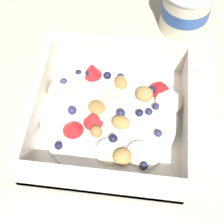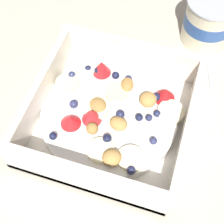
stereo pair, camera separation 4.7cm
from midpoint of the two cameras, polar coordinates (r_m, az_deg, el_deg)
The scene contains 4 objects.
ground_plane at distance 0.49m, azimuth 1.71°, elevation -3.40°, with size 2.40×2.40×0.00m, color beige.
fruit_bowl at distance 0.48m, azimuth 2.82°, elevation -0.75°, with size 0.22×0.22×0.06m.
spoon at distance 0.52m, azimuth 19.60°, elevation -2.70°, with size 0.06×0.17×0.01m.
yogurt_cup at distance 0.60m, azimuth 18.14°, elevation 14.20°, with size 0.08×0.08×0.08m.
Camera 2 is at (0.08, -0.22, 0.43)m, focal length 54.76 mm.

